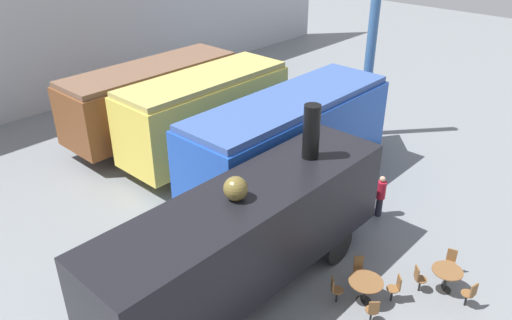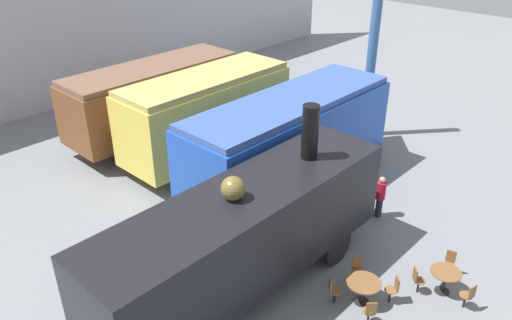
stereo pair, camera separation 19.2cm
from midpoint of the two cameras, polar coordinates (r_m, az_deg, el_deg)
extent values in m
plane|color=gray|center=(18.63, 1.37, -5.64)|extent=(80.00, 80.00, 0.00)
cube|color=#B2B7C1|center=(28.58, -22.84, 14.15)|extent=(44.00, 0.15, 9.00)
cube|color=brown|center=(23.82, -11.88, 6.95)|extent=(8.45, 2.76, 2.60)
cube|color=brown|center=(23.36, -12.22, 10.20)|extent=(8.28, 2.54, 0.24)
cylinder|color=black|center=(24.86, -5.04, 4.72)|extent=(1.08, 0.12, 1.08)
cylinder|color=black|center=(26.74, -8.92, 6.19)|extent=(1.08, 0.12, 1.08)
cylinder|color=black|center=(22.11, -14.71, 0.76)|extent=(1.08, 0.12, 1.08)
cylinder|color=black|center=(24.20, -18.21, 2.69)|extent=(1.08, 0.12, 1.08)
cube|color=#E0C64C|center=(21.49, -6.04, 5.24)|extent=(7.66, 2.71, 2.93)
cube|color=tan|center=(20.93, -6.26, 9.25)|extent=(7.51, 2.49, 0.24)
cylinder|color=black|center=(22.77, 0.65, 2.33)|extent=(0.92, 0.12, 0.92)
cylinder|color=black|center=(24.42, -3.88, 4.11)|extent=(0.92, 0.12, 0.92)
cylinder|color=black|center=(19.98, -8.22, -1.90)|extent=(0.92, 0.12, 0.92)
cylinder|color=black|center=(21.84, -12.59, 0.43)|extent=(0.92, 0.12, 0.92)
cube|color=blue|center=(18.93, 3.53, 2.32)|extent=(9.21, 2.87, 2.91)
cone|color=blue|center=(23.21, 12.43, 6.68)|extent=(2.00, 2.73, 2.73)
cube|color=#3A579D|center=(18.30, 3.68, 6.77)|extent=(9.02, 2.64, 0.24)
cylinder|color=black|center=(21.00, 11.12, -0.38)|extent=(1.05, 0.12, 1.05)
cylinder|color=black|center=(22.35, 5.20, 1.88)|extent=(1.05, 0.12, 1.05)
cylinder|color=black|center=(17.14, 1.03, -6.86)|extent=(1.05, 0.12, 1.05)
cylinder|color=black|center=(18.78, -5.26, -3.58)|extent=(1.05, 0.12, 1.05)
cube|color=black|center=(13.83, -1.20, -8.25)|extent=(9.61, 2.41, 2.63)
cylinder|color=black|center=(14.50, 5.97, 3.23)|extent=(0.50, 0.50, 1.65)
sphere|color=brown|center=(12.65, -2.78, -3.28)|extent=(0.64, 0.64, 0.64)
cylinder|color=black|center=(16.01, 9.15, -9.65)|extent=(1.27, 0.12, 1.27)
cylinder|color=black|center=(17.09, 2.79, -6.58)|extent=(1.27, 0.12, 1.27)
cylinder|color=black|center=(14.13, -13.14, -16.23)|extent=(1.27, 0.12, 1.27)
cylinder|color=black|center=(16.18, 20.28, -13.71)|extent=(0.44, 0.44, 0.02)
cylinder|color=black|center=(15.96, 20.50, -12.75)|extent=(0.08, 0.08, 0.69)
cylinder|color=brown|center=(15.74, 20.71, -11.76)|extent=(0.88, 0.88, 0.03)
cylinder|color=black|center=(15.20, 11.82, -15.46)|extent=(0.44, 0.44, 0.02)
cylinder|color=black|center=(14.96, 11.96, -14.48)|extent=(0.08, 0.08, 0.69)
cylinder|color=brown|center=(14.72, 12.09, -13.45)|extent=(0.99, 0.99, 0.03)
cylinder|color=black|center=(16.64, 20.82, -11.61)|extent=(0.06, 0.06, 0.42)
cylinder|color=brown|center=(16.50, 20.95, -11.01)|extent=(0.36, 0.36, 0.03)
cube|color=brown|center=(16.49, 21.17, -10.09)|extent=(0.11, 0.29, 0.42)
cylinder|color=black|center=(15.80, 17.85, -13.45)|extent=(0.06, 0.06, 0.42)
cylinder|color=brown|center=(15.65, 17.97, -12.82)|extent=(0.36, 0.36, 0.03)
cube|color=brown|center=(15.46, 17.55, -12.24)|extent=(0.23, 0.23, 0.42)
cylinder|color=black|center=(15.77, 22.53, -14.52)|extent=(0.06, 0.06, 0.42)
cylinder|color=brown|center=(15.62, 22.68, -13.90)|extent=(0.36, 0.36, 0.03)
cube|color=brown|center=(15.43, 23.29, -13.56)|extent=(0.29, 0.11, 0.42)
cylinder|color=black|center=(14.91, 8.83, -15.12)|extent=(0.06, 0.06, 0.42)
cylinder|color=brown|center=(14.76, 8.89, -14.48)|extent=(0.36, 0.36, 0.03)
cube|color=brown|center=(14.58, 8.35, -13.86)|extent=(0.23, 0.23, 0.42)
cylinder|color=black|center=(14.51, 12.60, -17.02)|extent=(0.06, 0.06, 0.42)
cylinder|color=brown|center=(14.36, 12.69, -16.38)|extent=(0.36, 0.36, 0.03)
cube|color=brown|center=(14.10, 12.94, -16.15)|extent=(0.23, 0.23, 0.42)
cylinder|color=black|center=(15.26, 14.89, -14.67)|extent=(0.06, 0.06, 0.42)
cylinder|color=brown|center=(15.11, 14.99, -14.04)|extent=(0.36, 0.36, 0.03)
cube|color=brown|center=(15.01, 15.68, -13.34)|extent=(0.23, 0.23, 0.42)
cylinder|color=black|center=(15.63, 11.26, -12.95)|extent=(0.06, 0.06, 0.42)
cylinder|color=brown|center=(15.49, 11.34, -12.32)|extent=(0.36, 0.36, 0.03)
cube|color=brown|center=(15.46, 11.30, -11.32)|extent=(0.23, 0.23, 0.42)
cylinder|color=#262633|center=(18.61, 13.57, -5.19)|extent=(0.24, 0.24, 0.75)
cylinder|color=#B2192D|center=(18.25, 13.82, -3.33)|extent=(0.34, 0.34, 0.66)
sphere|color=tan|center=(18.03, 13.97, -2.14)|extent=(0.22, 0.22, 0.22)
cylinder|color=#386093|center=(23.56, 12.69, 11.77)|extent=(0.44, 0.44, 8.00)
camera|label=1|loc=(0.10, -90.30, -0.16)|focal=35.00mm
camera|label=2|loc=(0.10, 89.70, 0.16)|focal=35.00mm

